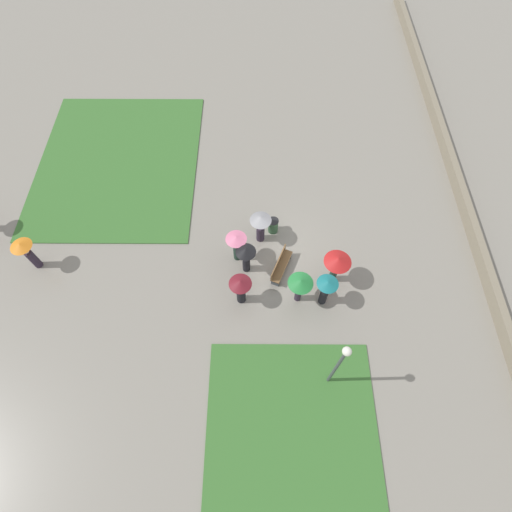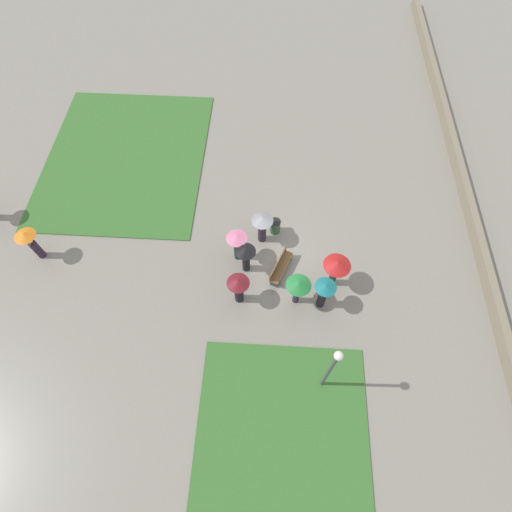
% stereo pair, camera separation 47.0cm
% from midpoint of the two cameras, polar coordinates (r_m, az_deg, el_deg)
% --- Properties ---
extents(ground_plane, '(90.00, 90.00, 0.00)m').
position_cam_midpoint_polar(ground_plane, '(19.06, 2.81, 0.00)').
color(ground_plane, gray).
extents(lawn_patch_near, '(6.87, 6.52, 0.06)m').
position_cam_midpoint_polar(lawn_patch_near, '(16.56, 4.29, -23.91)').
color(lawn_patch_near, '#386B2D').
rests_on(lawn_patch_near, ground_plane).
extents(lawn_patch_far, '(10.50, 8.64, 0.06)m').
position_cam_midpoint_polar(lawn_patch_far, '(23.91, -19.61, 12.43)').
color(lawn_patch_far, '#386B2D').
rests_on(lawn_patch_far, ground_plane).
extents(parapet_wall, '(45.00, 0.35, 0.70)m').
position_cam_midpoint_polar(parapet_wall, '(21.36, 28.84, 0.38)').
color(parapet_wall, gray).
rests_on(parapet_wall, ground_plane).
extents(park_bench, '(1.82, 1.08, 0.90)m').
position_cam_midpoint_polar(park_bench, '(18.28, 2.75, -1.30)').
color(park_bench, brown).
rests_on(park_bench, ground_plane).
extents(lamp_post, '(0.32, 0.32, 4.10)m').
position_cam_midpoint_polar(lamp_post, '(14.55, 10.93, -14.71)').
color(lamp_post, '#474C51').
rests_on(lamp_post, ground_plane).
extents(trash_bin, '(0.51, 0.51, 0.84)m').
position_cam_midpoint_polar(trash_bin, '(19.47, 1.77, 4.34)').
color(trash_bin, '#335638').
rests_on(trash_bin, ground_plane).
extents(crowd_person_pink, '(0.96, 0.96, 1.80)m').
position_cam_midpoint_polar(crowd_person_pink, '(18.02, -3.54, 1.69)').
color(crowd_person_pink, '#1E3328').
rests_on(crowd_person_pink, ground_plane).
extents(crowd_person_red, '(1.19, 1.19, 1.91)m').
position_cam_midpoint_polar(crowd_person_red, '(17.44, 10.74, -1.05)').
color(crowd_person_red, '#1E3328').
rests_on(crowd_person_red, ground_plane).
extents(crowd_person_teal, '(0.92, 0.92, 1.92)m').
position_cam_midpoint_polar(crowd_person_teal, '(17.07, 9.16, -4.71)').
color(crowd_person_teal, black).
rests_on(crowd_person_teal, ground_plane).
extents(crowd_person_black, '(0.91, 0.91, 1.82)m').
position_cam_midpoint_polar(crowd_person_black, '(17.61, -2.21, 0.09)').
color(crowd_person_black, black).
rests_on(crowd_person_black, ground_plane).
extents(crowd_person_maroon, '(0.97, 0.97, 1.83)m').
position_cam_midpoint_polar(crowd_person_maroon, '(16.92, -3.02, -4.54)').
color(crowd_person_maroon, black).
rests_on(crowd_person_maroon, ground_plane).
extents(crowd_person_grey, '(1.01, 1.01, 1.81)m').
position_cam_midpoint_polar(crowd_person_grey, '(18.51, -0.08, 4.56)').
color(crowd_person_grey, '#2D2333').
rests_on(crowd_person_grey, ground_plane).
extents(crowd_person_green, '(1.08, 1.08, 1.77)m').
position_cam_midpoint_polar(crowd_person_green, '(16.85, 5.53, -4.13)').
color(crowd_person_green, '#2D2333').
rests_on(crowd_person_green, ground_plane).
extents(lone_walker_far_path, '(0.95, 0.95, 1.89)m').
position_cam_midpoint_polar(lone_walker_far_path, '(20.57, -30.53, 0.53)').
color(lone_walker_far_path, '#2D2333').
rests_on(lone_walker_far_path, ground_plane).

